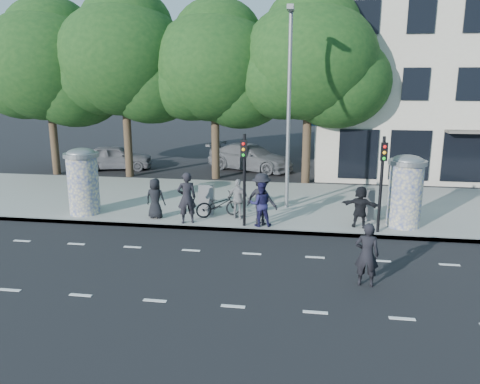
% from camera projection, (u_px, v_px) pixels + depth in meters
% --- Properties ---
extents(ground, '(120.00, 120.00, 0.00)m').
position_uv_depth(ground, '(246.00, 271.00, 13.59)').
color(ground, black).
rests_on(ground, ground).
extents(sidewalk, '(40.00, 8.00, 0.15)m').
position_uv_depth(sidewalk, '(269.00, 203.00, 20.78)').
color(sidewalk, gray).
rests_on(sidewalk, ground).
extents(curb, '(40.00, 0.10, 0.16)m').
position_uv_depth(curb, '(259.00, 231.00, 16.99)').
color(curb, slate).
rests_on(curb, ground).
extents(lane_dash_near, '(32.00, 0.12, 0.01)m').
position_uv_depth(lane_dash_near, '(233.00, 306.00, 11.48)').
color(lane_dash_near, silver).
rests_on(lane_dash_near, ground).
extents(lane_dash_far, '(32.00, 0.12, 0.01)m').
position_uv_depth(lane_dash_far, '(252.00, 254.00, 14.94)').
color(lane_dash_far, silver).
rests_on(lane_dash_far, ground).
extents(ad_column_left, '(1.36, 1.36, 2.65)m').
position_uv_depth(ad_column_left, '(83.00, 180.00, 18.62)').
color(ad_column_left, beige).
rests_on(ad_column_left, sidewalk).
extents(ad_column_right, '(1.36, 1.36, 2.65)m').
position_uv_depth(ad_column_right, '(405.00, 189.00, 16.98)').
color(ad_column_right, beige).
rests_on(ad_column_right, sidewalk).
extents(traffic_pole_near, '(0.22, 0.31, 3.40)m').
position_uv_depth(traffic_pole_near, '(244.00, 171.00, 16.80)').
color(traffic_pole_near, black).
rests_on(traffic_pole_near, sidewalk).
extents(traffic_pole_far, '(0.22, 0.31, 3.40)m').
position_uv_depth(traffic_pole_far, '(382.00, 175.00, 16.09)').
color(traffic_pole_far, black).
rests_on(traffic_pole_far, sidewalk).
extents(street_lamp, '(0.25, 0.93, 8.00)m').
position_uv_depth(street_lamp, '(289.00, 96.00, 18.72)').
color(street_lamp, slate).
rests_on(street_lamp, sidewalk).
extents(tree_far_left, '(7.20, 7.20, 9.26)m').
position_uv_depth(tree_far_left, '(47.00, 65.00, 26.07)').
color(tree_far_left, '#38281C').
rests_on(tree_far_left, ground).
extents(tree_mid_left, '(7.20, 7.20, 9.57)m').
position_uv_depth(tree_mid_left, '(123.00, 59.00, 25.33)').
color(tree_mid_left, '#38281C').
rests_on(tree_mid_left, ground).
extents(tree_near_left, '(6.80, 6.80, 8.97)m').
position_uv_depth(tree_near_left, '(214.00, 67.00, 24.89)').
color(tree_near_left, '#38281C').
rests_on(tree_near_left, ground).
extents(tree_center, '(7.00, 7.00, 9.30)m').
position_uv_depth(tree_center, '(309.00, 61.00, 23.70)').
color(tree_center, '#38281C').
rests_on(tree_center, ground).
extents(building, '(20.30, 15.85, 12.00)m').
position_uv_depth(building, '(477.00, 70.00, 29.61)').
color(building, '#BDB39F').
rests_on(building, ground).
extents(ped_a, '(0.81, 0.56, 1.57)m').
position_uv_depth(ped_a, '(155.00, 198.00, 18.12)').
color(ped_a, black).
rests_on(ped_a, sidewalk).
extents(ped_b, '(0.83, 0.70, 1.95)m').
position_uv_depth(ped_b, '(187.00, 198.00, 17.44)').
color(ped_b, black).
rests_on(ped_b, sidewalk).
extents(ped_c, '(0.91, 0.77, 1.67)m').
position_uv_depth(ped_c, '(261.00, 204.00, 17.12)').
color(ped_c, '#1C1B43').
rests_on(ped_c, sidewalk).
extents(ped_d, '(1.43, 1.13, 1.94)m').
position_uv_depth(ped_d, '(261.00, 199.00, 17.31)').
color(ped_d, black).
rests_on(ped_d, sidewalk).
extents(ped_e, '(1.02, 0.75, 1.56)m').
position_uv_depth(ped_e, '(238.00, 199.00, 18.04)').
color(ped_e, gray).
rests_on(ped_e, sidewalk).
extents(ped_f, '(1.52, 0.85, 1.55)m').
position_uv_depth(ped_f, '(360.00, 207.00, 16.98)').
color(ped_f, black).
rests_on(ped_f, sidewalk).
extents(man_road, '(0.69, 0.50, 1.76)m').
position_uv_depth(man_road, '(367.00, 254.00, 12.47)').
color(man_road, black).
rests_on(man_road, ground).
extents(bicycle, '(1.40, 1.93, 0.96)m').
position_uv_depth(bicycle, '(219.00, 205.00, 18.37)').
color(bicycle, black).
rests_on(bicycle, sidewalk).
extents(cabinet_left, '(0.61, 0.46, 1.22)m').
position_uv_depth(cabinet_left, '(207.00, 199.00, 18.73)').
color(cabinet_left, gray).
rests_on(cabinet_left, sidewalk).
extents(cabinet_right, '(0.58, 0.43, 1.20)m').
position_uv_depth(cabinet_right, '(366.00, 204.00, 18.00)').
color(cabinet_right, slate).
rests_on(cabinet_right, sidewalk).
extents(car_left, '(2.78, 4.71, 1.50)m').
position_uv_depth(car_left, '(116.00, 157.00, 28.75)').
color(car_left, slate).
rests_on(car_left, ground).
extents(car_right, '(4.14, 5.85, 1.57)m').
position_uv_depth(car_right, '(250.00, 157.00, 28.60)').
color(car_right, slate).
rests_on(car_right, ground).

